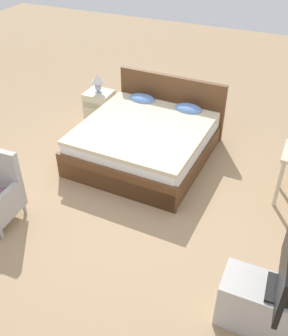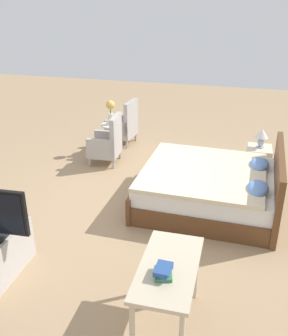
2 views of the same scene
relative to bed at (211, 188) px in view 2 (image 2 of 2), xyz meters
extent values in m
plane|color=#A38460|center=(0.21, -1.03, -0.30)|extent=(16.00, 16.00, 0.00)
cube|color=brown|center=(0.00, -0.05, -0.16)|extent=(1.84, 2.05, 0.28)
cube|color=white|center=(0.00, -0.05, 0.10)|extent=(1.77, 1.97, 0.24)
cube|color=beige|center=(0.00, -0.13, 0.25)|extent=(1.81, 1.81, 0.06)
cube|color=brown|center=(0.03, 0.91, 0.18)|extent=(1.81, 0.15, 0.96)
cube|color=brown|center=(-0.04, -1.01, -0.10)|extent=(1.80, 0.13, 0.40)
ellipsoid|color=#668ED1|center=(-0.37, 0.66, 0.29)|extent=(0.45, 0.30, 0.14)
ellipsoid|color=#668ED1|center=(0.42, 0.63, 0.29)|extent=(0.45, 0.30, 0.14)
cylinder|color=#ADA8A3|center=(-2.41, -2.27, -0.22)|extent=(0.04, 0.04, 0.16)
cylinder|color=#ADA8A3|center=(-1.96, -2.33, -0.22)|extent=(0.04, 0.04, 0.16)
cylinder|color=#ADA8A3|center=(-2.35, -1.81, -0.22)|extent=(0.04, 0.04, 0.16)
cylinder|color=#ADA8A3|center=(-1.89, -1.87, -0.22)|extent=(0.04, 0.04, 0.16)
cube|color=#ADA8A3|center=(-2.15, -2.07, -0.08)|extent=(0.61, 0.61, 0.12)
cube|color=gray|center=(-2.15, -2.07, 0.03)|extent=(0.56, 0.56, 0.10)
cube|color=#ADA8A3|center=(-2.12, -1.84, 0.30)|extent=(0.55, 0.15, 0.64)
cube|color=#ADA8A3|center=(-2.39, -2.04, 0.11)|extent=(0.14, 0.52, 0.26)
cube|color=#ADA8A3|center=(-1.92, -2.10, 0.11)|extent=(0.14, 0.52, 0.26)
cylinder|color=#ADA8A3|center=(-1.33, -2.31, -0.22)|extent=(0.04, 0.04, 0.16)
cylinder|color=#ADA8A3|center=(-0.87, -2.29, -0.22)|extent=(0.04, 0.04, 0.16)
cylinder|color=#ADA8A3|center=(-1.35, -1.85, -0.22)|extent=(0.04, 0.04, 0.16)
cylinder|color=#ADA8A3|center=(-0.89, -1.83, -0.22)|extent=(0.04, 0.04, 0.16)
cube|color=#ADA8A3|center=(-1.11, -2.07, -0.08)|extent=(0.56, 0.56, 0.12)
cube|color=gray|center=(-1.11, -2.07, 0.03)|extent=(0.52, 0.52, 0.10)
cube|color=#ADA8A3|center=(-1.12, -1.84, 0.30)|extent=(0.54, 0.10, 0.64)
cube|color=#ADA8A3|center=(-1.35, -2.08, 0.11)|extent=(0.09, 0.52, 0.26)
cube|color=#ADA8A3|center=(-0.88, -2.06, 0.11)|extent=(0.09, 0.52, 0.26)
cylinder|color=beige|center=(-1.63, -2.11, -0.29)|extent=(0.28, 0.28, 0.03)
cylinder|color=beige|center=(-1.63, -2.11, -0.01)|extent=(0.06, 0.06, 0.52)
cylinder|color=beige|center=(-1.63, -2.11, 0.26)|extent=(0.40, 0.40, 0.02)
cylinder|color=silver|center=(-1.63, -2.11, 0.38)|extent=(0.11, 0.11, 0.22)
cylinder|color=#477538|center=(-1.63, -2.11, 0.54)|extent=(0.02, 0.02, 0.10)
sphere|color=#E0B251|center=(-1.63, -2.11, 0.66)|extent=(0.17, 0.17, 0.17)
cube|color=beige|center=(-1.20, 0.68, -0.03)|extent=(0.44, 0.40, 0.54)
cube|color=#B3AB8E|center=(-1.20, 0.48, 0.08)|extent=(0.37, 0.01, 0.09)
cylinder|color=#9EADC6|center=(-1.20, 0.68, 0.25)|extent=(0.13, 0.13, 0.02)
ellipsoid|color=#9EADC6|center=(-1.20, 0.68, 0.34)|extent=(0.11, 0.11, 0.16)
cone|color=silver|center=(-1.20, 0.68, 0.50)|extent=(0.22, 0.22, 0.15)
cylinder|color=beige|center=(1.98, -0.39, 0.05)|extent=(0.05, 0.05, 0.70)
cylinder|color=beige|center=(2.92, -0.39, 0.05)|extent=(0.05, 0.05, 0.70)
cylinder|color=beige|center=(1.98, 0.03, 0.05)|extent=(0.05, 0.05, 0.70)
cube|color=beige|center=(2.45, -0.18, 0.42)|extent=(1.04, 0.52, 0.04)
cube|color=#337A47|center=(2.58, -0.20, 0.45)|extent=(0.22, 0.19, 0.03)
cube|color=#284C8E|center=(2.58, -0.20, 0.49)|extent=(0.20, 0.15, 0.03)
cube|color=#284C8E|center=(2.58, -0.20, 0.52)|extent=(0.20, 0.15, 0.02)
camera|label=1|loc=(1.99, -4.61, 3.12)|focal=42.00mm
camera|label=2|loc=(5.23, 0.31, 2.73)|focal=42.00mm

